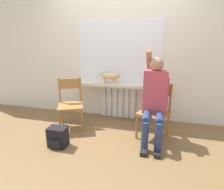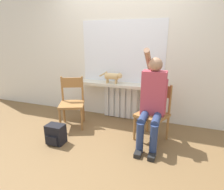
{
  "view_description": "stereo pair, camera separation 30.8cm",
  "coord_description": "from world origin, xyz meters",
  "px_view_note": "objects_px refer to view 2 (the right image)",
  "views": [
    {
      "loc": [
        0.71,
        -2.22,
        1.5
      ],
      "look_at": [
        0.0,
        0.65,
        0.6
      ],
      "focal_mm": 30.0,
      "sensor_mm": 36.0,
      "label": 1
    },
    {
      "loc": [
        1.0,
        -2.13,
        1.5
      ],
      "look_at": [
        0.0,
        0.65,
        0.6
      ],
      "focal_mm": 30.0,
      "sensor_mm": 36.0,
      "label": 2
    }
  ],
  "objects_px": {
    "chair_right": "(154,112)",
    "backpack": "(56,134)",
    "cat": "(113,76)",
    "chair_left": "(72,102)",
    "person": "(153,98)"
  },
  "relations": [
    {
      "from": "chair_right",
      "to": "backpack",
      "type": "distance_m",
      "value": 1.49
    },
    {
      "from": "cat",
      "to": "chair_left",
      "type": "bearing_deg",
      "value": -141.57
    },
    {
      "from": "chair_left",
      "to": "cat",
      "type": "bearing_deg",
      "value": 14.79
    },
    {
      "from": "chair_left",
      "to": "person",
      "type": "xyz_separation_m",
      "value": [
        1.39,
        -0.1,
        0.25
      ]
    },
    {
      "from": "cat",
      "to": "backpack",
      "type": "relative_size",
      "value": 1.52
    },
    {
      "from": "person",
      "to": "cat",
      "type": "distance_m",
      "value": 0.99
    },
    {
      "from": "chair_right",
      "to": "cat",
      "type": "xyz_separation_m",
      "value": [
        -0.81,
        0.47,
        0.4
      ]
    },
    {
      "from": "chair_left",
      "to": "chair_right",
      "type": "distance_m",
      "value": 1.41
    },
    {
      "from": "chair_left",
      "to": "backpack",
      "type": "height_order",
      "value": "chair_left"
    },
    {
      "from": "person",
      "to": "cat",
      "type": "relative_size",
      "value": 3.12
    },
    {
      "from": "backpack",
      "to": "cat",
      "type": "bearing_deg",
      "value": 64.92
    },
    {
      "from": "backpack",
      "to": "chair_left",
      "type": "bearing_deg",
      "value": 97.66
    },
    {
      "from": "cat",
      "to": "backpack",
      "type": "distance_m",
      "value": 1.4
    },
    {
      "from": "cat",
      "to": "backpack",
      "type": "bearing_deg",
      "value": -115.08
    },
    {
      "from": "chair_right",
      "to": "backpack",
      "type": "bearing_deg",
      "value": -131.42
    }
  ]
}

